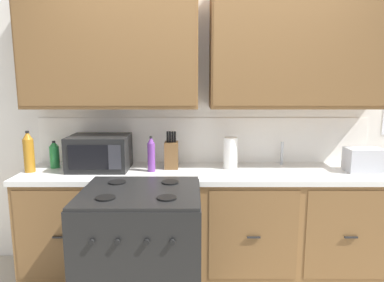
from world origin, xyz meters
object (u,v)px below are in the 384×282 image
(paper_towel_roll, at_px, (229,153))
(bottle_violet, at_px, (150,154))
(knife_block, at_px, (171,154))
(bottle_green, at_px, (53,155))
(stove_range, at_px, (141,259))
(microwave, at_px, (99,153))
(toaster, at_px, (363,160))
(bottle_amber, at_px, (28,152))

(paper_towel_roll, xyz_separation_m, bottle_violet, (-0.65, -0.10, 0.01))
(knife_block, xyz_separation_m, bottle_green, (-0.98, 0.01, -0.00))
(paper_towel_roll, bearing_deg, stove_range, -132.22)
(paper_towel_roll, bearing_deg, bottle_green, 179.18)
(bottle_violet, bearing_deg, microwave, 170.83)
(toaster, height_order, knife_block, knife_block)
(bottle_green, xyz_separation_m, bottle_violet, (0.82, -0.12, 0.03))
(knife_block, bearing_deg, toaster, -4.22)
(microwave, bearing_deg, paper_towel_roll, 1.76)
(paper_towel_roll, bearing_deg, bottle_amber, -175.82)
(bottle_violet, bearing_deg, paper_towel_roll, 9.07)
(stove_range, bearing_deg, toaster, 19.60)
(stove_range, bearing_deg, knife_block, 77.72)
(microwave, height_order, paper_towel_roll, microwave)
(toaster, height_order, bottle_green, bottle_green)
(knife_block, relative_size, paper_towel_roll, 1.19)
(bottle_violet, bearing_deg, stove_range, -90.21)
(bottle_amber, bearing_deg, bottle_violet, 0.90)
(bottle_green, xyz_separation_m, bottle_amber, (-0.15, -0.14, 0.05))
(paper_towel_roll, bearing_deg, microwave, -178.24)
(microwave, distance_m, bottle_green, 0.40)
(microwave, relative_size, bottle_violet, 1.67)
(bottle_green, distance_m, bottle_amber, 0.21)
(microwave, distance_m, paper_towel_roll, 1.08)
(paper_towel_roll, distance_m, bottle_violet, 0.65)
(stove_range, distance_m, bottle_violet, 0.84)
(paper_towel_roll, xyz_separation_m, bottle_green, (-1.47, 0.02, -0.02))
(knife_block, xyz_separation_m, paper_towel_roll, (0.49, -0.01, 0.01))
(stove_range, relative_size, bottle_amber, 2.86)
(bottle_violet, relative_size, bottle_amber, 0.86)
(bottle_green, relative_size, bottle_amber, 0.69)
(bottle_amber, bearing_deg, bottle_green, 43.37)
(paper_towel_roll, height_order, bottle_amber, bottle_amber)
(knife_block, bearing_deg, bottle_green, 179.23)
(knife_block, xyz_separation_m, bottle_violet, (-0.15, -0.11, 0.02))
(knife_block, relative_size, bottle_violet, 1.08)
(stove_range, relative_size, bottle_violet, 3.31)
(paper_towel_roll, bearing_deg, toaster, -5.75)
(toaster, distance_m, bottle_amber, 2.68)
(paper_towel_roll, distance_m, bottle_green, 1.47)
(stove_range, relative_size, paper_towel_roll, 3.65)
(bottle_green, distance_m, bottle_violet, 0.83)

